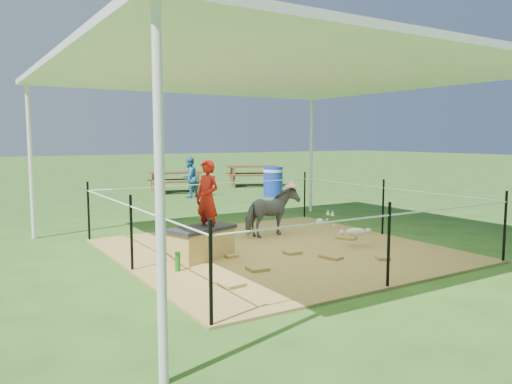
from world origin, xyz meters
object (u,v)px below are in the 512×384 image
foal (356,230)px  trash_barrel (273,182)px  woman (207,191)px  green_bottle (178,261)px  picnic_table_far (252,176)px  pony (271,212)px  distant_person (189,177)px  picnic_table_near (175,182)px  straw_bale (201,244)px

foal → trash_barrel: trash_barrel is taller
woman → green_bottle: size_ratio=4.32×
woman → picnic_table_far: size_ratio=0.61×
pony → distant_person: bearing=-20.6°
picnic_table_near → picnic_table_far: 3.22m
foal → distant_person: distant_person is taller
straw_bale → green_bottle: straw_bale is taller
straw_bale → picnic_table_far: 10.94m
pony → foal: size_ratio=1.07×
straw_bale → distant_person: bearing=66.9°
picnic_table_near → distant_person: bearing=-86.0°
green_bottle → trash_barrel: 8.48m
straw_bale → woman: bearing=0.0°
green_bottle → picnic_table_near: 9.59m
pony → woman: bearing=107.4°
woman → foal: bearing=57.0°
foal → picnic_table_far: size_ratio=0.52×
woman → green_bottle: 1.14m
pony → picnic_table_near: (1.40, 7.61, -0.12)m
woman → picnic_table_near: woman is taller
straw_bale → distant_person: (2.99, 7.01, 0.36)m
distant_person → foal: bearing=61.2°
straw_bale → distant_person: 7.63m
woman → pony: bearing=97.6°
picnic_table_near → distant_person: 1.43m
straw_bale → foal: 2.44m
picnic_table_far → distant_person: bearing=-126.4°
pony → foal: pony is taller
pony → picnic_table_near: pony is taller
picnic_table_near → straw_bale: bearing=-101.0°
picnic_table_near → distant_person: distant_person is taller
woman → foal: 2.44m
green_bottle → distant_person: distant_person is taller
picnic_table_far → distant_person: (-3.31, -1.94, 0.21)m
foal → pony: bearing=135.1°
straw_bale → pony: pony is taller
trash_barrel → distant_person: size_ratio=0.75×
woman → foal: woman is taller
woman → distant_person: 7.59m
picnic_table_near → trash_barrel: bearing=-42.5°
green_bottle → distant_person: bearing=64.6°
woman → foal: (2.27, -0.57, -0.69)m
straw_bale → picnic_table_near: 8.97m
woman → green_bottle: woman is taller
trash_barrel → distant_person: bearing=151.5°
trash_barrel → picnic_table_far: trash_barrel is taller
foal → trash_barrel: 6.99m
trash_barrel → distant_person: (-2.14, 1.16, 0.15)m
woman → straw_bale: bearing=-108.8°
straw_bale → green_bottle: bearing=-140.7°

